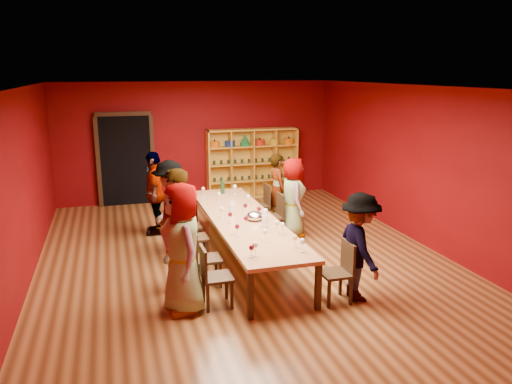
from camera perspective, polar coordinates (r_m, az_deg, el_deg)
The scene contains 42 objects.
room_shell at distance 8.54m, azimuth -1.49°, elevation 1.80°, with size 7.10×9.10×3.04m.
tasting_table at distance 8.74m, azimuth -1.45°, elevation -3.34°, with size 1.10×4.50×0.75m.
doorway at distance 12.70m, azimuth -14.65°, elevation 3.58°, with size 1.40×0.17×2.30m.
shelving_unit at distance 13.09m, azimuth -0.47°, elevation 3.71°, with size 2.40×0.40×1.80m.
chair_person_left_0 at distance 7.11m, azimuth -5.12°, elevation -9.27°, with size 0.42×0.42×0.89m.
person_left_0 at distance 6.89m, azimuth -8.41°, elevation -6.37°, with size 0.89×0.49×1.83m, color #5172A8.
chair_person_left_1 at distance 7.78m, azimuth -6.20°, elevation -7.22°, with size 0.42×0.42×0.89m.
person_left_1 at distance 7.57m, azimuth -9.26°, elevation -4.35°, with size 0.68×0.50×1.88m, color tan.
chair_person_left_2 at distance 8.75m, azimuth -7.45°, elevation -4.85°, with size 0.42×0.42×0.89m.
person_left_2 at distance 8.61m, azimuth -9.16°, elevation -2.86°, with size 0.81×0.44×1.66m, color #6196C9.
chair_person_left_3 at distance 9.38m, azimuth -8.10°, elevation -3.59°, with size 0.42×0.42×0.89m.
person_left_3 at distance 9.25m, azimuth -9.74°, elevation -1.61°, with size 1.10×0.45×1.70m, color #618AC8.
chair_person_left_4 at distance 10.42m, azimuth -9.01°, elevation -1.85°, with size 0.42×0.42×0.89m.
person_left_4 at distance 10.29m, azimuth -11.49°, elevation -0.11°, with size 1.00×0.45×1.70m, color #4D4D52.
chair_person_right_0 at distance 7.35m, azimuth 9.65°, elevation -8.62°, with size 0.42×0.42×0.89m.
person_right_0 at distance 7.37m, azimuth 11.77°, elevation -6.16°, with size 1.03×0.42×1.59m, color #15183B.
chair_person_right_3 at distance 9.93m, azimuth 2.20°, elevation -2.47°, with size 0.42×0.42×0.89m.
person_right_3 at distance 9.97m, azimuth 4.26°, elevation -0.62°, with size 0.78×0.43×1.60m, color #505156.
chair_person_right_4 at distance 10.74m, azimuth 0.70°, elevation -1.21°, with size 0.42×0.42×0.89m.
person_right_4 at distance 10.77m, azimuth 2.44°, elevation 0.35°, with size 0.56×0.41×1.54m, color silver.
wine_glass_0 at distance 10.42m, azimuth -2.43°, elevation 0.58°, with size 0.08×0.08×0.20m.
wine_glass_1 at distance 6.92m, azimuth -0.52°, elevation -6.44°, with size 0.07×0.07×0.18m.
wine_glass_2 at distance 9.61m, azimuth -0.88°, elevation -0.59°, with size 0.08×0.08×0.19m.
wine_glass_3 at distance 7.31m, azimuth 4.46°, elevation -5.28°, with size 0.08×0.08×0.19m.
wine_glass_4 at distance 6.97m, azimuth -0.09°, elevation -6.12°, with size 0.08×0.08×0.21m.
wine_glass_5 at distance 7.91m, azimuth 3.04°, elevation -3.82°, with size 0.07×0.07×0.18m.
wine_glass_6 at distance 10.33m, azimuth -6.07°, elevation 0.32°, with size 0.07×0.07×0.18m.
wine_glass_7 at distance 7.54m, azimuth 1.05°, elevation -4.62°, with size 0.08×0.08×0.20m.
wine_glass_8 at distance 7.83m, azimuth -2.16°, elevation -4.02°, with size 0.07×0.07×0.18m.
wine_glass_9 at distance 8.60m, azimuth 1.10°, elevation -2.25°, with size 0.08×0.08×0.20m.
wine_glass_10 at distance 8.47m, azimuth -2.97°, elevation -2.63°, with size 0.07×0.07×0.18m.
wine_glass_11 at distance 8.24m, azimuth -1.16°, elevation -3.09°, with size 0.07×0.07×0.18m.
wine_glass_12 at distance 9.01m, azimuth -1.23°, elevation -1.60°, with size 0.07×0.07×0.18m.
wine_glass_13 at distance 7.14m, azimuth 5.30°, elevation -5.70°, with size 0.08×0.08×0.21m.
wine_glass_14 at distance 9.87m, azimuth -4.26°, elevation -0.28°, with size 0.07×0.07×0.18m.
wine_glass_15 at distance 8.69m, azimuth -3.94°, elevation -2.05°, with size 0.09×0.09×0.22m.
wine_glass_16 at distance 7.93m, azimuth 2.40°, elevation -3.62°, with size 0.08×0.08×0.21m.
wine_glass_17 at distance 8.79m, azimuth 0.34°, elevation -1.98°, with size 0.07×0.07×0.18m.
spittoon_bowl at distance 8.60m, azimuth -0.11°, elevation -2.78°, with size 0.30×0.30×0.17m, color silver.
carafe_a at distance 8.93m, azimuth -2.78°, elevation -1.90°, with size 0.12×0.12×0.24m.
carafe_b at distance 8.18m, azimuth 0.99°, elevation -3.37°, with size 0.12×0.12×0.24m.
wine_bottle at distance 10.45m, azimuth -3.84°, elevation 0.51°, with size 0.10×0.10×0.34m.
Camera 1 is at (-2.16, -8.07, 3.27)m, focal length 35.00 mm.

